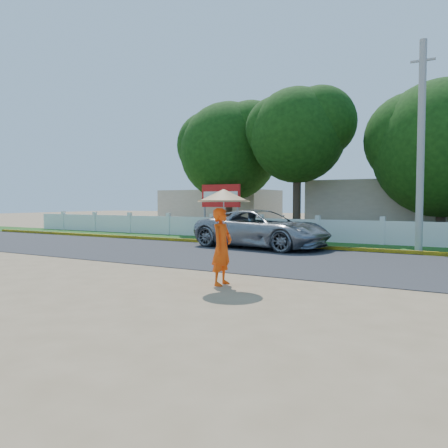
# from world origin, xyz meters

# --- Properties ---
(ground) EXTENTS (120.00, 120.00, 0.00)m
(ground) POSITION_xyz_m (0.00, 0.00, 0.00)
(ground) COLOR #9E8460
(ground) RESTS_ON ground
(road) EXTENTS (60.00, 7.00, 0.02)m
(road) POSITION_xyz_m (0.00, 4.50, 0.01)
(road) COLOR #38383A
(road) RESTS_ON ground
(grass_verge) EXTENTS (60.00, 3.50, 0.03)m
(grass_verge) POSITION_xyz_m (0.00, 9.75, 0.01)
(grass_verge) COLOR #2D601E
(grass_verge) RESTS_ON ground
(curb) EXTENTS (40.00, 0.18, 0.16)m
(curb) POSITION_xyz_m (0.00, 8.05, 0.08)
(curb) COLOR yellow
(curb) RESTS_ON ground
(fence) EXTENTS (40.00, 0.10, 1.10)m
(fence) POSITION_xyz_m (0.00, 11.20, 0.55)
(fence) COLOR silver
(fence) RESTS_ON ground
(building_near) EXTENTS (10.00, 6.00, 3.20)m
(building_near) POSITION_xyz_m (3.00, 18.00, 1.60)
(building_near) COLOR #B7AD99
(building_near) RESTS_ON ground
(building_far) EXTENTS (8.00, 5.00, 2.80)m
(building_far) POSITION_xyz_m (-10.00, 19.00, 1.40)
(building_far) COLOR #B7AD99
(building_far) RESTS_ON ground
(utility_pole) EXTENTS (0.28, 0.28, 8.24)m
(utility_pole) POSITION_xyz_m (4.69, 9.33, 4.12)
(utility_pole) COLOR #999996
(utility_pole) RESTS_ON ground
(vehicle) EXTENTS (6.17, 3.47, 1.63)m
(vehicle) POSITION_xyz_m (-1.25, 7.44, 0.81)
(vehicle) COLOR gray
(vehicle) RESTS_ON ground
(monk_with_parasol) EXTENTS (1.25, 1.25, 2.27)m
(monk_with_parasol) POSITION_xyz_m (1.40, -0.51, 1.48)
(monk_with_parasol) COLOR #E8480C
(monk_with_parasol) RESTS_ON ground
(billboard) EXTENTS (2.50, 0.13, 2.95)m
(billboard) POSITION_xyz_m (-6.08, 12.30, 2.14)
(billboard) COLOR gray
(billboard) RESTS_ON ground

